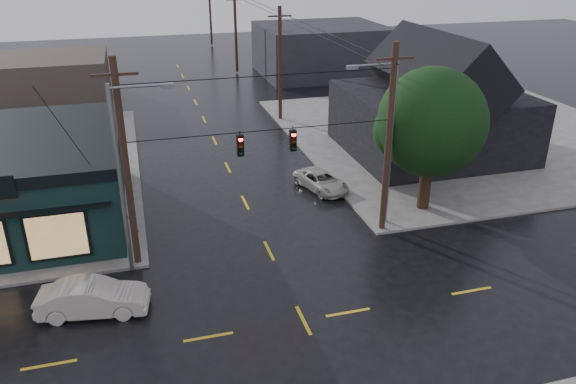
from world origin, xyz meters
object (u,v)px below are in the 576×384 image
object	(u,v)px
corner_tree	(432,123)
utility_pole_nw	(139,264)
utility_pole_ne	(381,230)
suv_silver	(321,181)
sedan_cream	(93,298)

from	to	relation	value
corner_tree	utility_pole_nw	world-z (taller)	corner_tree
utility_pole_ne	suv_silver	bearing A→B (deg)	102.98
utility_pole_ne	sedan_cream	xyz separation A→B (m)	(-14.92, -3.58, 0.75)
utility_pole_ne	sedan_cream	world-z (taller)	utility_pole_ne
sedan_cream	suv_silver	world-z (taller)	sedan_cream
corner_tree	utility_pole_ne	size ratio (longest dim) A/B	0.81
suv_silver	utility_pole_ne	bearing A→B (deg)	-94.23
corner_tree	suv_silver	bearing A→B (deg)	137.95
corner_tree	utility_pole_nw	bearing A→B (deg)	-173.86
corner_tree	utility_pole_ne	distance (m)	6.57
suv_silver	utility_pole_nw	bearing A→B (deg)	-169.34
utility_pole_ne	corner_tree	bearing A→B (deg)	27.32
corner_tree	utility_pole_nw	xyz separation A→B (m)	(-16.42, -1.77, -5.32)
utility_pole_ne	suv_silver	distance (m)	6.32
utility_pole_ne	suv_silver	size ratio (longest dim) A/B	2.43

